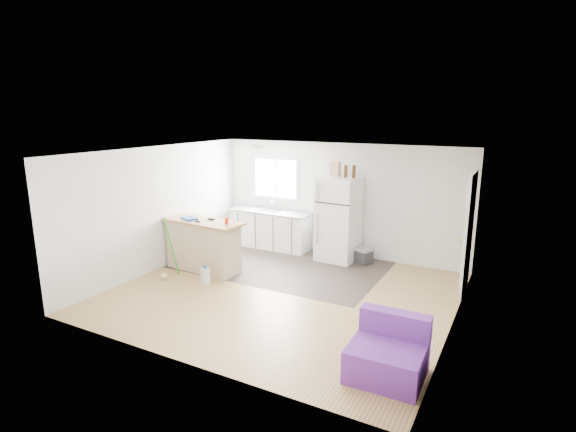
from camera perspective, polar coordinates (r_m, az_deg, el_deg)
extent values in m
cube|color=#9C7241|center=(7.81, -0.70, -9.76)|extent=(5.50, 5.00, 0.01)
cube|color=white|center=(7.23, -0.75, 8.10)|extent=(5.50, 5.00, 0.01)
cube|color=silver|center=(9.64, 6.50, 2.08)|extent=(5.50, 0.01, 2.40)
cube|color=silver|center=(5.47, -13.61, -6.84)|extent=(5.50, 0.01, 2.40)
cube|color=silver|center=(9.05, -16.14, 0.92)|extent=(0.01, 5.00, 2.40)
cube|color=silver|center=(6.60, 20.71, -3.89)|extent=(0.01, 5.00, 2.40)
cube|color=#332A26|center=(9.16, -0.89, -6.20)|extent=(4.05, 2.50, 0.00)
cube|color=white|center=(10.24, -1.57, 4.80)|extent=(1.18, 0.04, 0.98)
cube|color=white|center=(10.22, -1.63, 4.78)|extent=(1.05, 0.01, 0.85)
cube|color=white|center=(10.21, -1.64, 4.78)|extent=(0.03, 0.02, 0.85)
cube|color=white|center=(8.14, 21.92, -2.21)|extent=(0.05, 0.82, 2.03)
cube|color=white|center=(8.13, 21.99, -2.18)|extent=(0.03, 0.92, 2.10)
sphere|color=gold|center=(7.84, 21.31, -2.83)|extent=(0.07, 0.07, 0.07)
cylinder|color=white|center=(8.87, -3.81, 8.75)|extent=(0.30, 0.30, 0.07)
cube|color=white|center=(10.21, -2.24, -1.78)|extent=(1.85, 0.56, 0.81)
cube|color=slate|center=(10.11, -2.27, 0.56)|extent=(1.91, 0.60, 0.04)
cube|color=silver|center=(10.09, -2.35, 0.53)|extent=(0.51, 0.39, 0.06)
cube|color=#CAB892|center=(8.89, -10.70, -3.81)|extent=(1.52, 0.64, 0.95)
cube|color=#B4854D|center=(8.75, -10.69, -0.71)|extent=(1.67, 0.75, 0.04)
cube|color=white|center=(9.31, 6.42, -0.36)|extent=(0.81, 0.77, 1.75)
cube|color=black|center=(8.89, 5.61, 1.56)|extent=(0.77, 0.06, 0.02)
cube|color=silver|center=(8.97, 3.81, 3.17)|extent=(0.03, 0.02, 0.31)
cube|color=silver|center=(9.13, 3.73, -1.59)|extent=(0.03, 0.02, 0.61)
cube|color=#2D2E30|center=(9.36, 9.30, -5.07)|extent=(0.48, 0.41, 0.27)
cube|color=gray|center=(9.31, 9.33, -4.11)|extent=(0.51, 0.43, 0.05)
cube|color=purple|center=(5.62, 12.43, -17.52)|extent=(0.86, 0.81, 0.40)
cube|color=purple|center=(5.71, 13.46, -13.08)|extent=(0.85, 0.22, 0.30)
cube|color=silver|center=(8.28, -10.47, -7.50)|extent=(0.19, 0.16, 0.29)
cylinder|color=#1846AB|center=(8.22, -10.52, -6.37)|extent=(0.07, 0.07, 0.06)
cylinder|color=green|center=(8.50, -14.58, -3.76)|extent=(0.03, 0.32, 1.18)
sphere|color=beige|center=(8.68, -15.45, -7.42)|extent=(0.13, 0.13, 0.13)
cylinder|color=red|center=(8.39, -7.80, -0.61)|extent=(0.10, 0.10, 0.12)
cube|color=#1240B1|center=(8.89, -12.41, -0.30)|extent=(0.36, 0.32, 0.04)
cube|color=black|center=(8.76, -9.72, -0.39)|extent=(0.14, 0.06, 0.03)
cube|color=black|center=(8.64, -11.40, -0.67)|extent=(0.10, 0.04, 0.03)
cube|color=tan|center=(9.15, 6.02, 5.94)|extent=(0.22, 0.14, 0.30)
cylinder|color=#3B210A|center=(9.02, 7.33, 5.64)|extent=(0.08, 0.08, 0.25)
cylinder|color=#3B210A|center=(9.00, 8.36, 5.59)|extent=(0.09, 0.09, 0.25)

